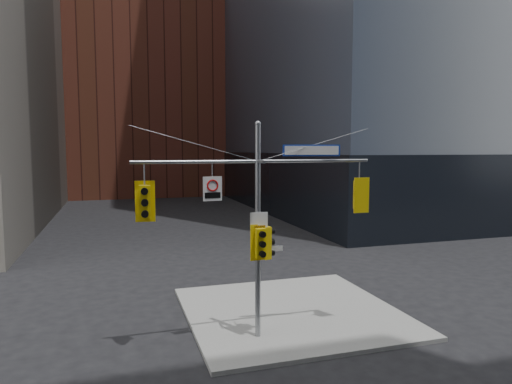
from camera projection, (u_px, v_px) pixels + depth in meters
ground at (278, 367)px, 13.39m from camera, size 160.00×160.00×0.00m
sidewalk_corner at (291, 312)px, 17.78m from camera, size 8.00×8.00×0.15m
podium_ne at (413, 179)px, 51.81m from camera, size 36.40×36.40×6.00m
brick_midrise at (144, 97)px, 67.20m from camera, size 26.00×20.00×28.00m
signal_assembly at (258, 210)px, 14.87m from camera, size 8.00×0.80×7.30m
traffic_light_west_arm at (145, 202)px, 13.78m from camera, size 0.61×0.50×1.27m
traffic_light_east_arm at (359, 195)px, 15.93m from camera, size 0.59×0.47×1.23m
traffic_light_pole_side at (267, 242)px, 15.09m from camera, size 0.46×0.39×1.08m
traffic_light_pole_front at (260, 243)px, 14.71m from camera, size 0.57×0.47×1.19m
street_sign_blade at (312, 150)px, 15.25m from camera, size 1.97×0.31×0.39m
regulatory_sign_arm at (213, 188)px, 14.33m from camera, size 0.62×0.11×0.77m
regulatory_sign_pole at (259, 225)px, 14.80m from camera, size 0.59×0.04×0.77m
street_blade_ew at (271, 249)px, 15.13m from camera, size 0.82×0.09×0.16m
street_blade_ns at (254, 257)px, 15.46m from camera, size 0.04×0.70×0.14m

